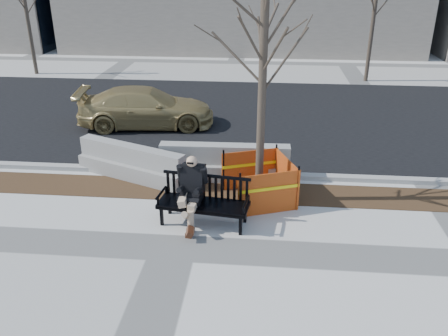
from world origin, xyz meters
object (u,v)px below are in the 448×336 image
Objects in this scene: sedan at (148,126)px; jersey_barrier_left at (133,177)px; bench at (204,223)px; seated_man at (192,221)px; tree_fence at (258,200)px; jersey_barrier_right at (225,178)px.

sedan is 4.20m from jersey_barrier_left.
seated_man is at bearing 169.08° from bench.
seated_man is at bearing -142.11° from tree_fence.
jersey_barrier_left is at bearing 140.27° from seated_man.
bench is at bearing -97.58° from jersey_barrier_right.
jersey_barrier_right is (0.53, 2.27, 0.00)m from seated_man.
sedan is (-2.84, 6.38, 0.00)m from bench.
seated_man is 0.45× the size of jersey_barrier_right.
jersey_barrier_right is at bearing 84.55° from seated_man.
sedan is 5.07m from jersey_barrier_right.
bench is at bearing -22.01° from jersey_barrier_left.
sedan is at bearing 121.36° from jersey_barrier_left.
jersey_barrier_left is at bearing 163.87° from tree_fence.
jersey_barrier_right is (3.10, -4.02, 0.00)m from sedan.
bench is 0.44× the size of sedan.
sedan is at bearing 119.96° from seated_man.
bench is 1.71m from tree_fence.
seated_man is at bearing -104.55° from jersey_barrier_right.
jersey_barrier_right is at bearing -150.04° from sedan.
tree_fence is 1.63× the size of jersey_barrier_right.
bench is 1.33× the size of seated_man.
jersey_barrier_left is 0.94× the size of jersey_barrier_right.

